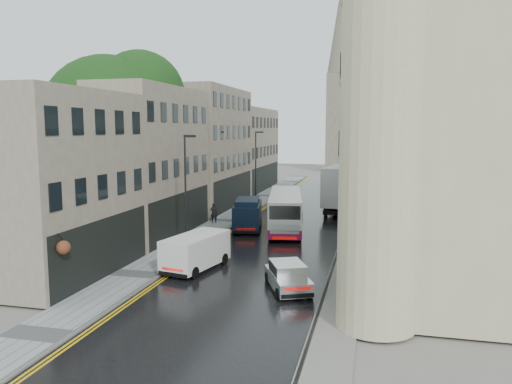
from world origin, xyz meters
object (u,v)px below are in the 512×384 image
at_px(silver_hatchback, 279,285).
at_px(white_van, 166,256).
at_px(white_lorry, 326,191).
at_px(navy_van, 234,217).
at_px(tree_near, 109,144).
at_px(pedestrian, 214,213).
at_px(lamp_post_far, 256,168).
at_px(tree_far, 180,147).
at_px(lamp_post_near, 186,191).
at_px(cream_bus, 270,217).

distance_m(silver_hatchback, white_van, 7.27).
distance_m(white_lorry, silver_hatchback, 23.78).
relative_size(silver_hatchback, navy_van, 0.74).
distance_m(tree_near, pedestrian, 10.46).
bearing_deg(lamp_post_far, navy_van, -93.49).
height_order(silver_hatchback, navy_van, navy_van).
bearing_deg(white_lorry, lamp_post_far, 157.09).
height_order(silver_hatchback, pedestrian, pedestrian).
relative_size(tree_far, navy_van, 2.43).
bearing_deg(navy_van, lamp_post_near, -124.05).
bearing_deg(silver_hatchback, pedestrian, 93.85).
relative_size(tree_near, navy_van, 2.71).
relative_size(cream_bus, lamp_post_near, 1.43).
bearing_deg(cream_bus, tree_near, -178.16).
bearing_deg(navy_van, silver_hatchback, -76.46).
bearing_deg(navy_van, cream_bus, -15.00).
bearing_deg(tree_near, silver_hatchback, -36.30).
bearing_deg(pedestrian, silver_hatchback, 108.73).
relative_size(tree_far, lamp_post_near, 1.66).
relative_size(tree_near, cream_bus, 1.30).
height_order(white_van, navy_van, navy_van).
bearing_deg(tree_near, navy_van, 16.58).
bearing_deg(silver_hatchback, cream_bus, 80.05).
relative_size(pedestrian, lamp_post_far, 0.23).
bearing_deg(tree_far, white_van, -69.88).
bearing_deg(tree_near, cream_bus, 11.67).
height_order(pedestrian, lamp_post_near, lamp_post_near).
relative_size(cream_bus, white_lorry, 1.24).
bearing_deg(lamp_post_far, pedestrian, -105.50).
relative_size(tree_near, lamp_post_near, 1.85).
xyz_separation_m(cream_bus, navy_van, (-2.88, 0.21, -0.15)).
bearing_deg(white_lorry, pedestrian, -136.20).
xyz_separation_m(tree_near, tree_far, (0.30, 13.00, -0.72)).
bearing_deg(white_van, lamp_post_far, 104.89).
height_order(navy_van, pedestrian, navy_van).
xyz_separation_m(navy_van, pedestrian, (-2.76, 3.45, -0.35)).
bearing_deg(silver_hatchback, lamp_post_far, 82.09).
xyz_separation_m(tree_far, lamp_post_far, (6.73, 4.15, -2.30)).
bearing_deg(tree_far, tree_near, -91.32).
relative_size(tree_far, white_van, 2.71).
bearing_deg(lamp_post_near, pedestrian, 98.03).
bearing_deg(lamp_post_far, cream_bus, -82.91).
height_order(tree_near, tree_far, tree_near).
height_order(tree_far, pedestrian, tree_far).
distance_m(navy_van, lamp_post_near, 5.71).
bearing_deg(lamp_post_near, white_van, -75.17).
height_order(white_lorry, lamp_post_far, lamp_post_far).
relative_size(white_lorry, pedestrian, 5.04).
xyz_separation_m(cream_bus, silver_hatchback, (3.31, -13.46, -0.75)).
bearing_deg(white_van, white_lorry, 84.92).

